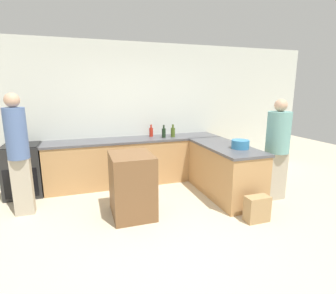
# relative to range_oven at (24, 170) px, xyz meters

# --- Properties ---
(ground_plane) EXTENTS (14.00, 14.00, 0.00)m
(ground_plane) POSITION_rel_range_oven_xyz_m (1.97, -1.98, -0.44)
(ground_plane) COLOR beige
(wall_back) EXTENTS (8.00, 0.06, 2.70)m
(wall_back) POSITION_rel_range_oven_xyz_m (1.97, 0.34, 0.91)
(wall_back) COLOR silver
(wall_back) RESTS_ON ground_plane
(counter_back) EXTENTS (3.34, 0.64, 0.88)m
(counter_back) POSITION_rel_range_oven_xyz_m (1.97, 0.00, -0.00)
(counter_back) COLOR tan
(counter_back) RESTS_ON ground_plane
(counter_peninsula) EXTENTS (0.69, 1.61, 0.88)m
(counter_peninsula) POSITION_rel_range_oven_xyz_m (3.30, -1.09, -0.00)
(counter_peninsula) COLOR tan
(counter_peninsula) RESTS_ON ground_plane
(range_oven) EXTENTS (0.60, 0.62, 0.89)m
(range_oven) POSITION_rel_range_oven_xyz_m (0.00, 0.00, 0.00)
(range_oven) COLOR black
(range_oven) RESTS_ON ground_plane
(island_table) EXTENTS (0.59, 0.73, 0.92)m
(island_table) POSITION_rel_range_oven_xyz_m (1.64, -1.33, 0.01)
(island_table) COLOR brown
(island_table) RESTS_ON ground_plane
(mixing_bowl) EXTENTS (0.28, 0.28, 0.14)m
(mixing_bowl) POSITION_rel_range_oven_xyz_m (3.40, -1.37, 0.50)
(mixing_bowl) COLOR teal
(mixing_bowl) RESTS_ON counter_peninsula
(olive_oil_bottle) EXTENTS (0.08, 0.08, 0.25)m
(olive_oil_bottle) POSITION_rel_range_oven_xyz_m (2.72, -0.05, 0.54)
(olive_oil_bottle) COLOR #475B1E
(olive_oil_bottle) RESTS_ON counter_back
(wine_bottle_dark) EXTENTS (0.08, 0.08, 0.25)m
(wine_bottle_dark) POSITION_rel_range_oven_xyz_m (2.53, -0.06, 0.53)
(wine_bottle_dark) COLOR black
(wine_bottle_dark) RESTS_ON counter_back
(hot_sauce_bottle) EXTENTS (0.08, 0.08, 0.24)m
(hot_sauce_bottle) POSITION_rel_range_oven_xyz_m (2.32, 0.13, 0.53)
(hot_sauce_bottle) COLOR red
(hot_sauce_bottle) RESTS_ON counter_back
(person_by_range) EXTENTS (0.29, 0.29, 1.77)m
(person_by_range) POSITION_rel_range_oven_xyz_m (0.13, -0.82, 0.53)
(person_by_range) COLOR #ADA38E
(person_by_range) RESTS_ON ground_plane
(person_at_peninsula) EXTENTS (0.37, 0.37, 1.66)m
(person_at_peninsula) POSITION_rel_range_oven_xyz_m (4.01, -1.50, 0.45)
(person_at_peninsula) COLOR #ADA38E
(person_at_peninsula) RESTS_ON ground_plane
(paper_bag) EXTENTS (0.34, 0.18, 0.37)m
(paper_bag) POSITION_rel_range_oven_xyz_m (3.25, -2.09, -0.26)
(paper_bag) COLOR #A88456
(paper_bag) RESTS_ON ground_plane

